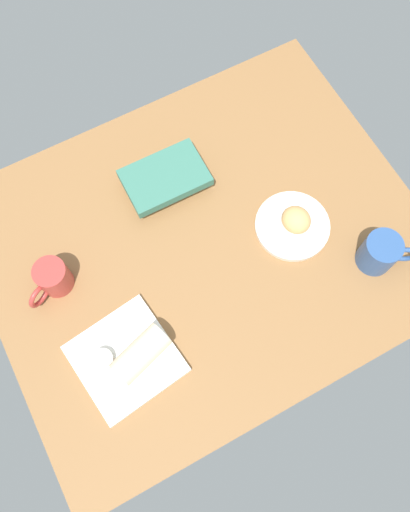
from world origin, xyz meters
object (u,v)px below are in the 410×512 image
object	(u,v)px
scone_pastry	(296,220)
breakfast_wrap	(141,354)
coffee_mug	(52,278)
second_mug	(381,253)
round_plate	(292,226)
book_stack	(165,178)
square_plate	(126,359)
sauce_cup	(103,360)

from	to	relation	value
scone_pastry	breakfast_wrap	world-z (taller)	breakfast_wrap
breakfast_wrap	coffee_mug	bearing A→B (deg)	-175.18
coffee_mug	second_mug	distance (cm)	79.92
round_plate	scone_pastry	distance (cm)	3.61
book_stack	second_mug	world-z (taller)	second_mug
breakfast_wrap	round_plate	bearing A→B (deg)	86.31
square_plate	breakfast_wrap	xyz separation A→B (cm)	(-3.72, 1.47, 4.08)
breakfast_wrap	book_stack	xyz separation A→B (cm)	(-25.48, -38.72, -1.69)
breakfast_wrap	book_stack	world-z (taller)	breakfast_wrap
square_plate	second_mug	xyz separation A→B (cm)	(-66.07, 7.08, 4.40)
round_plate	sauce_cup	distance (cm)	57.73
square_plate	sauce_cup	bearing A→B (deg)	-21.63
square_plate	coffee_mug	bearing A→B (deg)	-74.03
round_plate	book_stack	xyz separation A→B (cm)	(23.19, -26.73, 2.50)
scone_pastry	coffee_mug	bearing A→B (deg)	-13.66
sauce_cup	second_mug	distance (cm)	71.31
sauce_cup	book_stack	bearing A→B (deg)	-133.71
sauce_cup	square_plate	bearing A→B (deg)	158.37
second_mug	square_plate	bearing A→B (deg)	-6.12
round_plate	book_stack	size ratio (longest dim) A/B	0.90
scone_pastry	breakfast_wrap	distance (cm)	50.52
round_plate	sauce_cup	world-z (taller)	sauce_cup
round_plate	second_mug	size ratio (longest dim) A/B	1.47
sauce_cup	book_stack	xyz separation A→B (cm)	(-33.84, -35.40, 0.22)
sauce_cup	breakfast_wrap	bearing A→B (deg)	158.37
square_plate	book_stack	size ratio (longest dim) A/B	1.04
book_stack	breakfast_wrap	bearing A→B (deg)	56.65
book_stack	second_mug	distance (cm)	57.69
breakfast_wrap	book_stack	size ratio (longest dim) A/B	0.64
scone_pastry	square_plate	distance (cm)	53.95
square_plate	book_stack	xyz separation A→B (cm)	(-29.20, -37.24, 2.40)
book_stack	second_mug	xyz separation A→B (cm)	(-36.87, 44.32, 2.00)
round_plate	coffee_mug	distance (cm)	61.39
coffee_mug	second_mug	size ratio (longest dim) A/B	0.91
sauce_cup	book_stack	world-z (taller)	book_stack
scone_pastry	breakfast_wrap	bearing A→B (deg)	13.58
round_plate	scone_pastry	size ratio (longest dim) A/B	2.52
sauce_cup	coffee_mug	distance (cm)	23.31
coffee_mug	scone_pastry	bearing A→B (deg)	166.34
round_plate	coffee_mug	xyz separation A→B (cm)	(59.53, -14.45, 3.93)
square_plate	breakfast_wrap	size ratio (longest dim) A/B	1.63
coffee_mug	square_plate	bearing A→B (deg)	105.97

